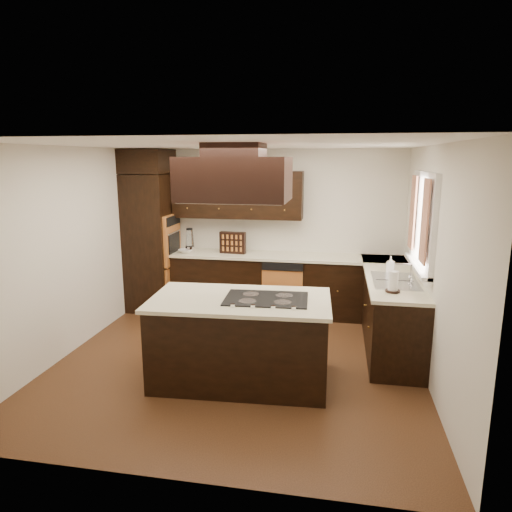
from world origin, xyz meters
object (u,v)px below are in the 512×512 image
(oven_column, at_px, (151,243))
(range_hood, at_px, (235,179))
(island, at_px, (240,341))
(spice_rack, at_px, (233,243))

(oven_column, xyz_separation_m, range_hood, (1.88, -2.25, 1.10))
(island, relative_size, spice_rack, 4.54)
(range_hood, bearing_deg, spice_rack, 103.92)
(island, bearing_deg, oven_column, 128.34)
(island, distance_m, spice_rack, 2.40)
(oven_column, relative_size, spice_rack, 5.31)
(oven_column, height_order, spice_rack, oven_column)
(island, distance_m, range_hood, 1.72)
(range_hood, bearing_deg, island, 78.01)
(oven_column, bearing_deg, island, -48.65)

